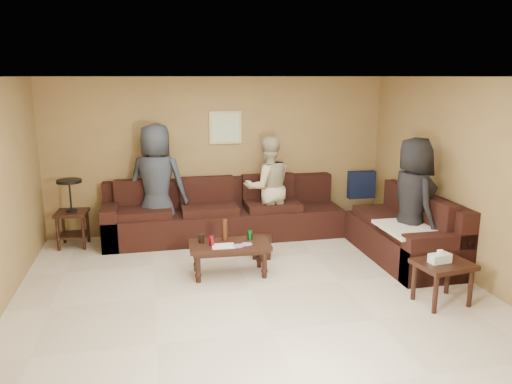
# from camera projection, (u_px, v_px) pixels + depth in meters

# --- Properties ---
(room) EXTENTS (5.60, 5.50, 2.50)m
(room) POSITION_uv_depth(u_px,v_px,m) (250.00, 153.00, 5.63)
(room) COLOR beige
(room) RESTS_ON ground
(sectional_sofa) EXTENTS (4.65, 2.90, 0.97)m
(sectional_sofa) POSITION_uv_depth(u_px,v_px,m) (283.00, 224.00, 7.54)
(sectional_sofa) COLOR black
(sectional_sofa) RESTS_ON ground
(coffee_table) EXTENTS (1.04, 0.55, 0.71)m
(coffee_table) POSITION_uv_depth(u_px,v_px,m) (229.00, 248.00, 6.38)
(coffee_table) COLOR black
(coffee_table) RESTS_ON ground
(end_table_left) EXTENTS (0.48, 0.48, 1.03)m
(end_table_left) POSITION_uv_depth(u_px,v_px,m) (72.00, 212.00, 7.41)
(end_table_left) COLOR black
(end_table_left) RESTS_ON ground
(side_table_right) EXTENTS (0.65, 0.56, 0.63)m
(side_table_right) POSITION_uv_depth(u_px,v_px,m) (443.00, 268.00, 5.55)
(side_table_right) COLOR black
(side_table_right) RESTS_ON ground
(waste_bin) EXTENTS (0.31, 0.31, 0.30)m
(waste_bin) POSITION_uv_depth(u_px,v_px,m) (262.00, 247.00, 7.05)
(waste_bin) COLOR black
(waste_bin) RESTS_ON ground
(wall_art) EXTENTS (0.52, 0.04, 0.52)m
(wall_art) POSITION_uv_depth(u_px,v_px,m) (225.00, 128.00, 8.00)
(wall_art) COLOR tan
(wall_art) RESTS_ON ground
(person_left) EXTENTS (1.04, 0.85, 1.83)m
(person_left) POSITION_uv_depth(u_px,v_px,m) (157.00, 184.00, 7.57)
(person_left) COLOR #2A2F3A
(person_left) RESTS_ON ground
(person_middle) EXTENTS (0.82, 0.66, 1.61)m
(person_middle) POSITION_uv_depth(u_px,v_px,m) (268.00, 187.00, 7.83)
(person_middle) COLOR #BBB18A
(person_middle) RESTS_ON ground
(person_right) EXTENTS (0.57, 0.86, 1.73)m
(person_right) POSITION_uv_depth(u_px,v_px,m) (413.00, 202.00, 6.65)
(person_right) COLOR black
(person_right) RESTS_ON ground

